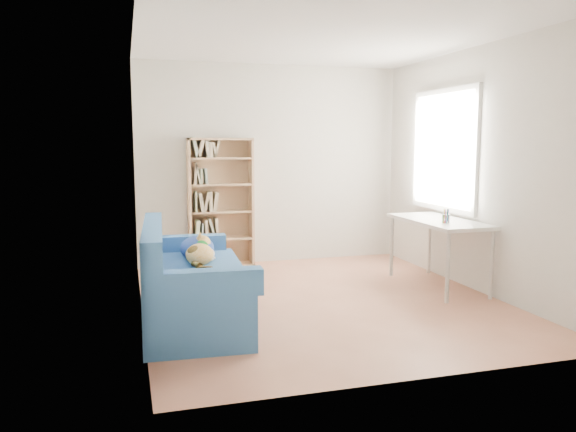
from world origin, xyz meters
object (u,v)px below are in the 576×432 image
object	(u,v)px
desk	(439,226)
bookshelf	(221,208)
pen_cup	(446,218)
sofa	(190,284)

from	to	relation	value
desk	bookshelf	bearing A→B (deg)	141.61
desk	pen_cup	distance (m)	0.30
sofa	desk	size ratio (longest dim) A/B	1.39
pen_cup	sofa	bearing A→B (deg)	-175.50
sofa	desk	distance (m)	2.83
pen_cup	bookshelf	bearing A→B (deg)	136.54
sofa	bookshelf	size ratio (longest dim) A/B	1.12
bookshelf	desk	bearing A→B (deg)	-38.39
sofa	desk	xyz separation A→B (m)	(2.77, 0.47, 0.35)
bookshelf	pen_cup	xyz separation A→B (m)	(2.06, -1.95, 0.05)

